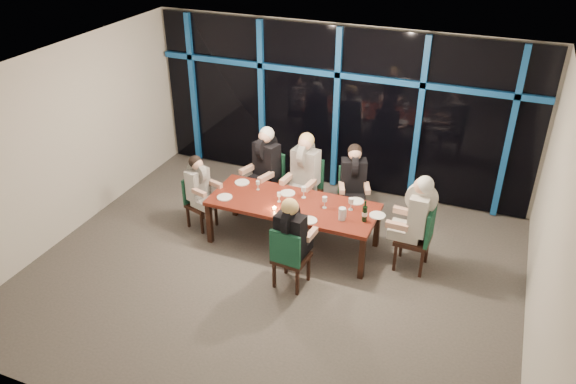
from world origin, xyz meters
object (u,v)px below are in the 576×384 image
(chair_far_right, at_px, (352,192))
(chair_end_right, at_px, (420,235))
(diner_far_right, at_px, (354,174))
(chair_far_left, at_px, (269,178))
(diner_end_left, at_px, (199,182))
(diner_far_mid, at_px, (305,165))
(diner_near_mid, at_px, (292,229))
(chair_near_mid, at_px, (289,256))
(diner_end_right, at_px, (417,209))
(water_pitcher, at_px, (342,214))
(chair_end_left, at_px, (198,199))
(wine_bottle, at_px, (365,213))
(dining_table, at_px, (293,207))
(chair_far_mid, at_px, (307,185))
(diner_far_left, at_px, (265,158))

(chair_far_right, height_order, chair_end_right, chair_end_right)
(diner_far_right, bearing_deg, chair_far_left, 159.78)
(chair_end_right, bearing_deg, chair_far_left, -104.54)
(diner_end_left, bearing_deg, diner_far_mid, -42.43)
(diner_near_mid, bearing_deg, diner_far_mid, -69.94)
(chair_near_mid, distance_m, diner_far_mid, 1.94)
(diner_far_right, xyz_separation_m, diner_end_right, (1.17, -0.82, 0.07))
(chair_far_left, relative_size, water_pitcher, 5.49)
(chair_far_right, height_order, chair_end_left, chair_far_right)
(diner_end_right, bearing_deg, chair_far_left, -105.00)
(chair_near_mid, xyz_separation_m, diner_near_mid, (0.01, 0.08, 0.39))
(diner_end_right, distance_m, wine_bottle, 0.74)
(dining_table, distance_m, chair_far_mid, 0.90)
(chair_end_left, bearing_deg, diner_end_right, -70.65)
(dining_table, distance_m, wine_bottle, 1.17)
(chair_far_mid, height_order, chair_near_mid, chair_far_mid)
(diner_far_mid, bearing_deg, diner_end_left, -141.70)
(chair_end_left, height_order, chair_near_mid, chair_near_mid)
(chair_end_right, relative_size, diner_end_left, 1.23)
(diner_far_left, xyz_separation_m, water_pitcher, (1.67, -1.00, -0.15))
(diner_end_left, bearing_deg, chair_end_right, -70.37)
(chair_near_mid, distance_m, water_pitcher, 1.03)
(diner_end_right, relative_size, diner_near_mid, 1.07)
(water_pitcher, bearing_deg, wine_bottle, 3.60)
(wine_bottle, bearing_deg, diner_end_left, 179.95)
(chair_far_left, bearing_deg, diner_far_mid, 9.57)
(diner_far_mid, bearing_deg, diner_end_right, -12.12)
(chair_near_mid, bearing_deg, wine_bottle, -125.25)
(chair_far_mid, relative_size, chair_far_right, 1.08)
(chair_far_mid, xyz_separation_m, chair_near_mid, (0.45, -1.92, -0.04))
(water_pitcher, bearing_deg, chair_far_right, 87.22)
(diner_near_mid, xyz_separation_m, water_pitcher, (0.48, 0.78, -0.09))
(chair_far_right, height_order, diner_far_left, diner_far_left)
(diner_end_right, bearing_deg, diner_near_mid, -53.15)
(diner_end_right, bearing_deg, water_pitcher, -73.02)
(diner_far_mid, distance_m, wine_bottle, 1.55)
(chair_far_right, bearing_deg, diner_end_left, -175.11)
(chair_end_right, xyz_separation_m, water_pitcher, (-1.11, -0.27, 0.26))
(dining_table, distance_m, diner_end_left, 1.60)
(diner_far_left, height_order, diner_far_right, diner_far_left)
(chair_far_left, bearing_deg, diner_end_left, -109.99)
(chair_far_right, distance_m, chair_end_left, 2.55)
(water_pitcher, bearing_deg, diner_near_mid, -133.25)
(diner_far_mid, height_order, diner_near_mid, diner_far_mid)
(dining_table, xyz_separation_m, chair_far_mid, (-0.10, 0.89, -0.09))
(chair_far_right, bearing_deg, chair_far_left, 162.82)
(dining_table, relative_size, chair_near_mid, 2.65)
(chair_end_left, distance_m, water_pitcher, 2.52)
(chair_far_mid, bearing_deg, diner_end_left, -139.43)
(diner_far_right, relative_size, diner_end_left, 1.11)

